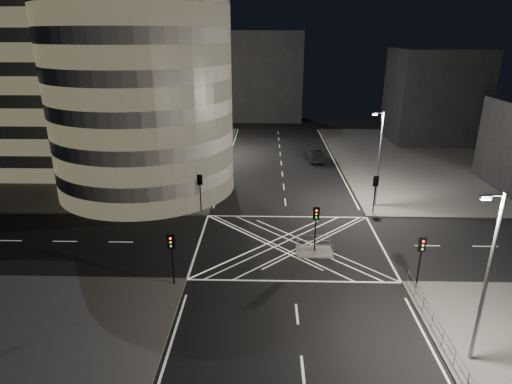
{
  "coord_description": "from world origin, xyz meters",
  "views": [
    {
      "loc": [
        -2.09,
        -33.69,
        17.36
      ],
      "look_at": [
        -3.09,
        5.03,
        3.0
      ],
      "focal_mm": 30.0,
      "sensor_mm": 36.0,
      "label": 1
    }
  ],
  "objects_px": {
    "street_lamp_left_near": "(200,148)",
    "street_lamp_left_far": "(218,118)",
    "traffic_signal_nr": "(421,253)",
    "traffic_signal_island": "(316,221)",
    "central_island": "(314,252)",
    "street_lamp_right_near": "(486,275)",
    "street_lamp_right_far": "(379,156)",
    "traffic_signal_fl": "(200,186)",
    "sedan": "(314,156)",
    "traffic_signal_nl": "(172,250)",
    "traffic_signal_fr": "(375,188)"
  },
  "relations": [
    {
      "from": "traffic_signal_nr",
      "to": "traffic_signal_fl",
      "type": "bearing_deg",
      "value": 142.31
    },
    {
      "from": "street_lamp_right_near",
      "to": "sedan",
      "type": "xyz_separation_m",
      "value": [
        -4.68,
        40.24,
        -4.71
      ]
    },
    {
      "from": "traffic_signal_fr",
      "to": "central_island",
      "type": "bearing_deg",
      "value": -129.33
    },
    {
      "from": "traffic_signal_fl",
      "to": "street_lamp_left_far",
      "type": "relative_size",
      "value": 0.4
    },
    {
      "from": "street_lamp_left_near",
      "to": "traffic_signal_nr",
      "type": "bearing_deg",
      "value": -45.87
    },
    {
      "from": "central_island",
      "to": "street_lamp_left_far",
      "type": "bearing_deg",
      "value": 109.95
    },
    {
      "from": "street_lamp_left_near",
      "to": "traffic_signal_fr",
      "type": "bearing_deg",
      "value": -15.92
    },
    {
      "from": "street_lamp_left_far",
      "to": "street_lamp_right_near",
      "type": "height_order",
      "value": "same"
    },
    {
      "from": "traffic_signal_fl",
      "to": "traffic_signal_fr",
      "type": "relative_size",
      "value": 1.0
    },
    {
      "from": "traffic_signal_fl",
      "to": "street_lamp_left_near",
      "type": "distance_m",
      "value": 5.86
    },
    {
      "from": "traffic_signal_fr",
      "to": "street_lamp_left_near",
      "type": "relative_size",
      "value": 0.4
    },
    {
      "from": "traffic_signal_nr",
      "to": "traffic_signal_island",
      "type": "xyz_separation_m",
      "value": [
        -6.8,
        5.3,
        0.0
      ]
    },
    {
      "from": "traffic_signal_nr",
      "to": "sedan",
      "type": "relative_size",
      "value": 0.79
    },
    {
      "from": "sedan",
      "to": "traffic_signal_fr",
      "type": "bearing_deg",
      "value": 90.38
    },
    {
      "from": "central_island",
      "to": "traffic_signal_nr",
      "type": "relative_size",
      "value": 0.75
    },
    {
      "from": "street_lamp_right_near",
      "to": "central_island",
      "type": "bearing_deg",
      "value": 120.75
    },
    {
      "from": "traffic_signal_nl",
      "to": "traffic_signal_fr",
      "type": "height_order",
      "value": "same"
    },
    {
      "from": "traffic_signal_fr",
      "to": "street_lamp_left_far",
      "type": "relative_size",
      "value": 0.4
    },
    {
      "from": "central_island",
      "to": "street_lamp_right_near",
      "type": "distance_m",
      "value": 15.54
    },
    {
      "from": "street_lamp_left_far",
      "to": "street_lamp_right_near",
      "type": "bearing_deg",
      "value": -66.79
    },
    {
      "from": "street_lamp_left_near",
      "to": "traffic_signal_nl",
      "type": "bearing_deg",
      "value": -88.06
    },
    {
      "from": "central_island",
      "to": "street_lamp_right_near",
      "type": "height_order",
      "value": "street_lamp_right_near"
    },
    {
      "from": "traffic_signal_nr",
      "to": "street_lamp_right_far",
      "type": "bearing_deg",
      "value": 87.7
    },
    {
      "from": "traffic_signal_fr",
      "to": "traffic_signal_nr",
      "type": "bearing_deg",
      "value": -90.0
    },
    {
      "from": "central_island",
      "to": "traffic_signal_nr",
      "type": "xyz_separation_m",
      "value": [
        6.8,
        -5.3,
        2.84
      ]
    },
    {
      "from": "traffic_signal_fr",
      "to": "traffic_signal_island",
      "type": "distance_m",
      "value": 10.73
    },
    {
      "from": "central_island",
      "to": "street_lamp_right_far",
      "type": "distance_m",
      "value": 13.98
    },
    {
      "from": "street_lamp_left_near",
      "to": "sedan",
      "type": "bearing_deg",
      "value": 45.1
    },
    {
      "from": "central_island",
      "to": "traffic_signal_nl",
      "type": "bearing_deg",
      "value": -153.86
    },
    {
      "from": "traffic_signal_fl",
      "to": "traffic_signal_fr",
      "type": "xyz_separation_m",
      "value": [
        17.6,
        0.0,
        0.0
      ]
    },
    {
      "from": "street_lamp_right_far",
      "to": "traffic_signal_nr",
      "type": "bearing_deg",
      "value": -92.3
    },
    {
      "from": "traffic_signal_fl",
      "to": "street_lamp_right_far",
      "type": "bearing_deg",
      "value": 6.88
    },
    {
      "from": "traffic_signal_nr",
      "to": "street_lamp_right_far",
      "type": "xyz_separation_m",
      "value": [
        0.64,
        15.8,
        2.63
      ]
    },
    {
      "from": "traffic_signal_nl",
      "to": "street_lamp_left_far",
      "type": "height_order",
      "value": "street_lamp_left_far"
    },
    {
      "from": "traffic_signal_island",
      "to": "street_lamp_right_far",
      "type": "height_order",
      "value": "street_lamp_right_far"
    },
    {
      "from": "central_island",
      "to": "street_lamp_left_near",
      "type": "bearing_deg",
      "value": 130.27
    },
    {
      "from": "traffic_signal_island",
      "to": "street_lamp_left_near",
      "type": "relative_size",
      "value": 0.4
    },
    {
      "from": "traffic_signal_fr",
      "to": "street_lamp_left_far",
      "type": "xyz_separation_m",
      "value": [
        -18.24,
        23.2,
        2.63
      ]
    },
    {
      "from": "traffic_signal_island",
      "to": "street_lamp_left_far",
      "type": "distance_m",
      "value": 33.61
    },
    {
      "from": "traffic_signal_nr",
      "to": "traffic_signal_nl",
      "type": "bearing_deg",
      "value": 180.0
    },
    {
      "from": "traffic_signal_island",
      "to": "street_lamp_right_near",
      "type": "bearing_deg",
      "value": -59.25
    },
    {
      "from": "traffic_signal_fl",
      "to": "street_lamp_right_near",
      "type": "relative_size",
      "value": 0.4
    },
    {
      "from": "traffic_signal_fl",
      "to": "street_lamp_left_near",
      "type": "height_order",
      "value": "street_lamp_left_near"
    },
    {
      "from": "central_island",
      "to": "street_lamp_right_near",
      "type": "bearing_deg",
      "value": -59.25
    },
    {
      "from": "sedan",
      "to": "traffic_signal_nr",
      "type": "bearing_deg",
      "value": 85.61
    },
    {
      "from": "street_lamp_left_near",
      "to": "street_lamp_left_far",
      "type": "distance_m",
      "value": 18.0
    },
    {
      "from": "traffic_signal_island",
      "to": "street_lamp_right_far",
      "type": "distance_m",
      "value": 13.13
    },
    {
      "from": "traffic_signal_nl",
      "to": "traffic_signal_island",
      "type": "height_order",
      "value": "same"
    },
    {
      "from": "street_lamp_left_near",
      "to": "sedan",
      "type": "xyz_separation_m",
      "value": [
        14.2,
        14.24,
        -4.71
      ]
    },
    {
      "from": "traffic_signal_fl",
      "to": "traffic_signal_fr",
      "type": "bearing_deg",
      "value": 0.0
    }
  ]
}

